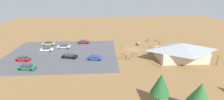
{
  "coord_description": "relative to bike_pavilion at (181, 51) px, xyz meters",
  "views": [
    {
      "loc": [
        10.66,
        52.66,
        19.57
      ],
      "look_at": [
        7.82,
        3.64,
        1.2
      ],
      "focal_mm": 24.89,
      "sensor_mm": 36.0,
      "label": 1
    }
  ],
  "objects": [
    {
      "name": "ground",
      "position": [
        12.86,
        -10.08,
        -2.99
      ],
      "size": [
        160.0,
        160.0,
        0.0
      ],
      "primitive_type": "plane",
      "color": "olive",
      "rests_on": "ground"
    },
    {
      "name": "parking_lot_asphalt",
      "position": [
        37.5,
        -6.8,
        -2.97
      ],
      "size": [
        36.19,
        28.28,
        0.05
      ],
      "primitive_type": "cube",
      "color": "#4C4C51",
      "rests_on": "ground"
    },
    {
      "name": "bike_pavilion",
      "position": [
        0.0,
        0.0,
        0.0
      ],
      "size": [
        16.5,
        10.34,
        5.36
      ],
      "color": "beige",
      "rests_on": "ground"
    },
    {
      "name": "trash_bin",
      "position": [
        10.5,
        -14.4,
        -2.54
      ],
      "size": [
        0.6,
        0.6,
        0.9
      ],
      "primitive_type": "cylinder",
      "color": "brown",
      "rests_on": "ground"
    },
    {
      "name": "lot_sign",
      "position": [
        16.78,
        -8.21,
        -1.58
      ],
      "size": [
        0.56,
        0.08,
        2.2
      ],
      "color": "#99999E",
      "rests_on": "ground"
    },
    {
      "name": "pine_center",
      "position": [
        13.64,
        19.79,
        1.51
      ],
      "size": [
        3.41,
        3.41,
        6.53
      ],
      "color": "brown",
      "rests_on": "ground"
    },
    {
      "name": "pine_mideast",
      "position": [
        8.17,
        22.59,
        1.26
      ],
      "size": [
        3.81,
        3.81,
        6.25
      ],
      "color": "brown",
      "rests_on": "ground"
    },
    {
      "name": "bicycle_red_yard_left",
      "position": [
        5.52,
        -18.25,
        -2.62
      ],
      "size": [
        1.21,
        1.35,
        0.82
      ],
      "color": "black",
      "rests_on": "ground"
    },
    {
      "name": "bicycle_teal_trailside",
      "position": [
        1.03,
        -15.4,
        -2.63
      ],
      "size": [
        0.48,
        1.69,
        0.77
      ],
      "color": "black",
      "rests_on": "ground"
    },
    {
      "name": "bicycle_silver_by_bin",
      "position": [
        0.37,
        -18.25,
        -2.6
      ],
      "size": [
        1.79,
        0.48,
        0.9
      ],
      "color": "black",
      "rests_on": "ground"
    },
    {
      "name": "bicycle_orange_yard_front",
      "position": [
        18.28,
        -1.73,
        -2.65
      ],
      "size": [
        1.47,
        0.77,
        0.76
      ],
      "color": "black",
      "rests_on": "ground"
    },
    {
      "name": "bicycle_yellow_lone_east",
      "position": [
        14.4,
        -2.65,
        -2.63
      ],
      "size": [
        1.49,
        0.85,
        0.82
      ],
      "color": "black",
      "rests_on": "ground"
    },
    {
      "name": "bicycle_green_near_sign",
      "position": [
        16.14,
        -0.77,
        -2.64
      ],
      "size": [
        1.69,
        0.48,
        0.8
      ],
      "color": "black",
      "rests_on": "ground"
    },
    {
      "name": "bicycle_black_yard_right",
      "position": [
        16.49,
        -2.39,
        -2.63
      ],
      "size": [
        1.12,
        1.39,
        0.79
      ],
      "color": "black",
      "rests_on": "ground"
    },
    {
      "name": "bicycle_purple_edge_south",
      "position": [
        13.4,
        -4.82,
        -2.61
      ],
      "size": [
        1.52,
        0.98,
        0.89
      ],
      "color": "black",
      "rests_on": "ground"
    },
    {
      "name": "bicycle_white_front_row",
      "position": [
        1.81,
        -19.57,
        -2.64
      ],
      "size": [
        0.95,
        1.51,
        0.82
      ],
      "color": "black",
      "rests_on": "ground"
    },
    {
      "name": "bicycle_blue_lone_west",
      "position": [
        4.35,
        -20.59,
        -2.64
      ],
      "size": [
        1.63,
        0.48,
        0.81
      ],
      "color": "black",
      "rests_on": "ground"
    },
    {
      "name": "bicycle_red_near_porch",
      "position": [
        17.07,
        -4.17,
        -2.64
      ],
      "size": [
        1.41,
        1.02,
        0.76
      ],
      "color": "black",
      "rests_on": "ground"
    },
    {
      "name": "car_white_end_stall",
      "position": [
        43.51,
        -9.9,
        -2.27
      ],
      "size": [
        4.21,
        1.81,
        1.35
      ],
      "color": "white",
      "rests_on": "parking_lot_asphalt"
    },
    {
      "name": "car_maroon_mid_lot",
      "position": [
        31.57,
        -17.91,
        -2.27
      ],
      "size": [
        4.62,
        2.22,
        1.35
      ],
      "color": "maroon",
      "rests_on": "parking_lot_asphalt"
    },
    {
      "name": "car_red_by_curb",
      "position": [
        47.95,
        -1.89,
        -2.25
      ],
      "size": [
        4.42,
        2.37,
        1.39
      ],
      "color": "red",
      "rests_on": "parking_lot_asphalt"
    },
    {
      "name": "car_silver_front_row",
      "position": [
        38.18,
        -12.59,
        -2.28
      ],
      "size": [
        4.92,
        2.24,
        1.32
      ],
      "color": "#BCBCC1",
      "rests_on": "parking_lot_asphalt"
    },
    {
      "name": "car_tan_back_corner",
      "position": [
        44.89,
        -16.21,
        -2.24
      ],
      "size": [
        4.79,
        1.93,
        1.4
      ],
      "color": "tan",
      "rests_on": "parking_lot_asphalt"
    },
    {
      "name": "car_black_aisle_side",
      "position": [
        34.27,
        -3.19,
        -2.31
      ],
      "size": [
        5.05,
        2.9,
        1.25
      ],
      "color": "black",
      "rests_on": "parking_lot_asphalt"
    },
    {
      "name": "car_blue_second_row",
      "position": [
        26.36,
        -1.39,
        -2.3
      ],
      "size": [
        4.66,
        2.45,
        1.28
      ],
      "color": "#1E42B2",
      "rests_on": "parking_lot_asphalt"
    },
    {
      "name": "car_green_near_entry",
      "position": [
        44.18,
        4.01,
        -2.26
      ],
      "size": [
        4.95,
        2.52,
        1.38
      ],
      "color": "#1E6B3D",
      "rests_on": "parking_lot_asphalt"
    },
    {
      "name": "visitor_at_bikes",
      "position": [
        10.01,
        -13.54,
        -2.02
      ],
      "size": [
        0.36,
        0.36,
        1.84
      ],
      "color": "#2D3347",
      "rests_on": "ground"
    }
  ]
}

